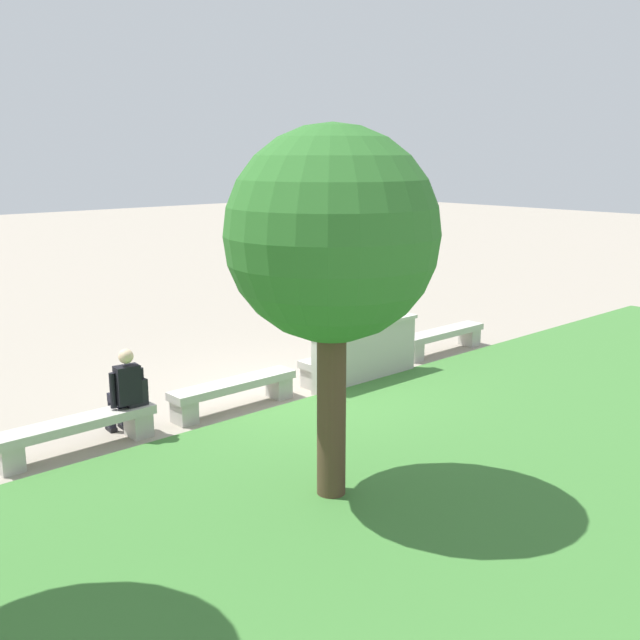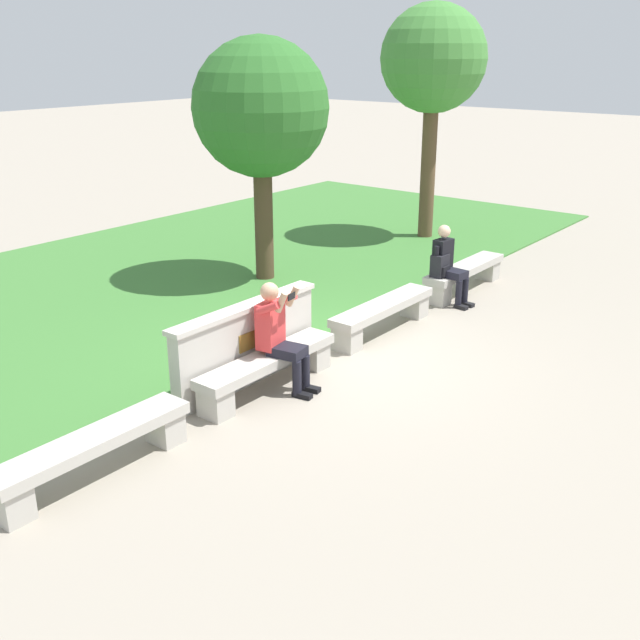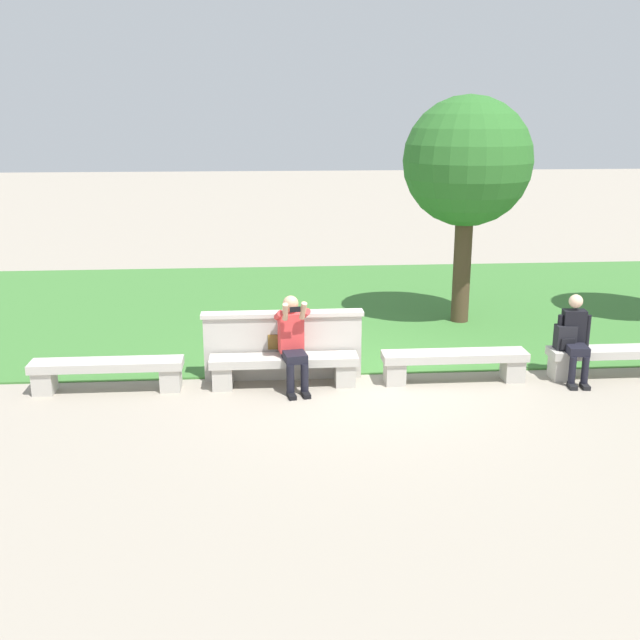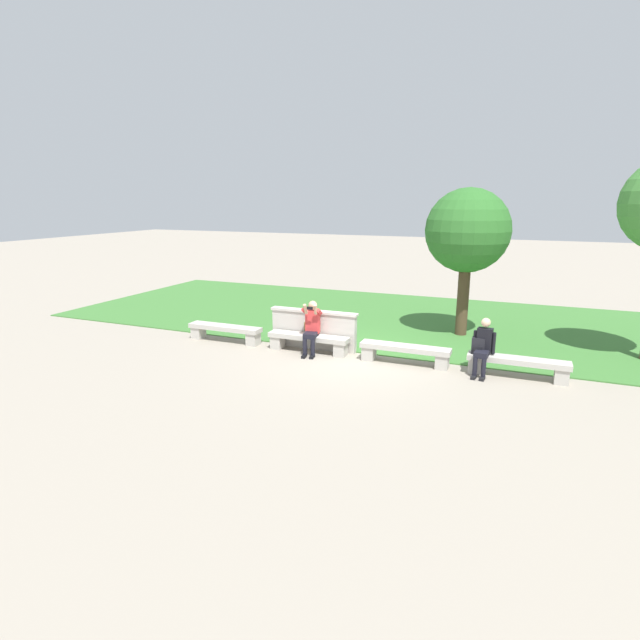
{
  "view_description": "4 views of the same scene",
  "coord_description": "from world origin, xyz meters",
  "px_view_note": "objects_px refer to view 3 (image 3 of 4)",
  "views": [
    {
      "loc": [
        7.47,
        8.82,
        3.77
      ],
      "look_at": [
        -0.58,
        -0.08,
        1.1
      ],
      "focal_mm": 42.0,
      "sensor_mm": 36.0,
      "label": 1
    },
    {
      "loc": [
        -7.27,
        -5.57,
        3.92
      ],
      "look_at": [
        -0.94,
        -0.57,
        0.94
      ],
      "focal_mm": 42.0,
      "sensor_mm": 36.0,
      "label": 2
    },
    {
      "loc": [
        -1.51,
        -10.08,
        3.8
      ],
      "look_at": [
        -0.74,
        -0.22,
        1.03
      ],
      "focal_mm": 42.0,
      "sensor_mm": 36.0,
      "label": 3
    },
    {
      "loc": [
        3.66,
        -11.08,
        3.79
      ],
      "look_at": [
        -0.77,
        -0.36,
        0.96
      ],
      "focal_mm": 28.0,
      "sensor_mm": 36.0,
      "label": 4
    }
  ],
  "objects_px": {
    "backpack": "(565,338)",
    "tree_left_background": "(467,163)",
    "person_photographer": "(293,338)",
    "bench_mid": "(454,362)",
    "person_distant": "(575,336)",
    "bench_main": "(107,370)",
    "bench_near": "(284,366)",
    "bench_far": "(619,357)"
  },
  "relations": [
    {
      "from": "backpack",
      "to": "tree_left_background",
      "type": "bearing_deg",
      "value": 103.31
    },
    {
      "from": "tree_left_background",
      "to": "person_photographer",
      "type": "bearing_deg",
      "value": -135.52
    },
    {
      "from": "backpack",
      "to": "tree_left_background",
      "type": "distance_m",
      "value": 3.92
    },
    {
      "from": "backpack",
      "to": "bench_mid",
      "type": "bearing_deg",
      "value": -179.62
    },
    {
      "from": "backpack",
      "to": "tree_left_background",
      "type": "relative_size",
      "value": 0.1
    },
    {
      "from": "person_distant",
      "to": "backpack",
      "type": "bearing_deg",
      "value": 144.72
    },
    {
      "from": "bench_near",
      "to": "bench_mid",
      "type": "relative_size",
      "value": 1.0
    },
    {
      "from": "tree_left_background",
      "to": "person_distant",
      "type": "bearing_deg",
      "value": -75.16
    },
    {
      "from": "bench_main",
      "to": "person_distant",
      "type": "bearing_deg",
      "value": -0.57
    },
    {
      "from": "person_distant",
      "to": "backpack",
      "type": "distance_m",
      "value": 0.14
    },
    {
      "from": "bench_mid",
      "to": "backpack",
      "type": "bearing_deg",
      "value": 0.38
    },
    {
      "from": "bench_near",
      "to": "person_photographer",
      "type": "xyz_separation_m",
      "value": [
        0.13,
        -0.08,
        0.43
      ]
    },
    {
      "from": "bench_mid",
      "to": "backpack",
      "type": "height_order",
      "value": "backpack"
    },
    {
      "from": "bench_mid",
      "to": "person_distant",
      "type": "bearing_deg",
      "value": -2.18
    },
    {
      "from": "person_distant",
      "to": "backpack",
      "type": "xyz_separation_m",
      "value": [
        -0.11,
        0.08,
        -0.05
      ]
    },
    {
      "from": "bench_mid",
      "to": "bench_far",
      "type": "bearing_deg",
      "value": 0.0
    },
    {
      "from": "bench_near",
      "to": "tree_left_background",
      "type": "height_order",
      "value": "tree_left_background"
    },
    {
      "from": "bench_near",
      "to": "person_photographer",
      "type": "relative_size",
      "value": 1.59
    },
    {
      "from": "bench_main",
      "to": "bench_far",
      "type": "relative_size",
      "value": 1.0
    },
    {
      "from": "bench_main",
      "to": "bench_far",
      "type": "xyz_separation_m",
      "value": [
        7.41,
        0.0,
        0.0
      ]
    },
    {
      "from": "person_photographer",
      "to": "tree_left_background",
      "type": "bearing_deg",
      "value": 44.48
    },
    {
      "from": "bench_mid",
      "to": "person_photographer",
      "type": "distance_m",
      "value": 2.38
    },
    {
      "from": "bench_main",
      "to": "person_photographer",
      "type": "distance_m",
      "value": 2.63
    },
    {
      "from": "bench_near",
      "to": "backpack",
      "type": "xyz_separation_m",
      "value": [
        4.1,
        0.01,
        0.32
      ]
    },
    {
      "from": "bench_far",
      "to": "person_distant",
      "type": "distance_m",
      "value": 0.82
    },
    {
      "from": "bench_mid",
      "to": "person_photographer",
      "type": "xyz_separation_m",
      "value": [
        -2.34,
        -0.08,
        0.43
      ]
    },
    {
      "from": "person_distant",
      "to": "bench_mid",
      "type": "bearing_deg",
      "value": 177.82
    },
    {
      "from": "bench_near",
      "to": "bench_main",
      "type": "bearing_deg",
      "value": 180.0
    },
    {
      "from": "person_photographer",
      "to": "bench_mid",
      "type": "bearing_deg",
      "value": 1.87
    },
    {
      "from": "backpack",
      "to": "bench_near",
      "type": "bearing_deg",
      "value": -179.85
    },
    {
      "from": "person_photographer",
      "to": "person_distant",
      "type": "bearing_deg",
      "value": 0.15
    },
    {
      "from": "bench_mid",
      "to": "tree_left_background",
      "type": "bearing_deg",
      "value": 73.89
    },
    {
      "from": "bench_near",
      "to": "tree_left_background",
      "type": "bearing_deg",
      "value": 42.69
    },
    {
      "from": "bench_far",
      "to": "backpack",
      "type": "xyz_separation_m",
      "value": [
        -0.84,
        0.01,
        0.32
      ]
    },
    {
      "from": "person_photographer",
      "to": "person_distant",
      "type": "height_order",
      "value": "person_photographer"
    },
    {
      "from": "bench_near",
      "to": "person_distant",
      "type": "relative_size",
      "value": 1.67
    },
    {
      "from": "bench_main",
      "to": "backpack",
      "type": "distance_m",
      "value": 6.58
    },
    {
      "from": "bench_main",
      "to": "bench_mid",
      "type": "relative_size",
      "value": 1.0
    },
    {
      "from": "backpack",
      "to": "tree_left_background",
      "type": "height_order",
      "value": "tree_left_background"
    },
    {
      "from": "bench_near",
      "to": "bench_mid",
      "type": "height_order",
      "value": "same"
    },
    {
      "from": "bench_far",
      "to": "person_distant",
      "type": "bearing_deg",
      "value": -174.85
    },
    {
      "from": "person_photographer",
      "to": "tree_left_background",
      "type": "distance_m",
      "value": 5.04
    }
  ]
}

